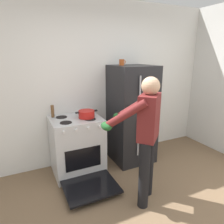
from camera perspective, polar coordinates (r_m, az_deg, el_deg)
name	(u,v)px	position (r m, az deg, el deg)	size (l,w,h in m)	color
kitchen_wall_back	(98,83)	(3.57, -3.98, 8.00)	(6.00, 0.10, 2.70)	white
refrigerator	(132,114)	(3.55, 5.47, -0.68)	(0.68, 0.72, 1.66)	black
stove_range	(77,146)	(3.30, -9.65, -9.42)	(0.76, 1.21, 0.90)	silver
person_cook	(145,130)	(2.48, 9.14, -5.00)	(0.72, 0.76, 1.60)	black
red_pot	(87,114)	(3.13, -7.11, -0.57)	(0.34, 0.24, 0.11)	red
coffee_mug	(122,62)	(3.36, 2.75, 13.68)	(0.11, 0.08, 0.10)	#B24C1E
pepper_mill	(53,111)	(3.25, -16.25, 0.23)	(0.05, 0.05, 0.19)	brown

